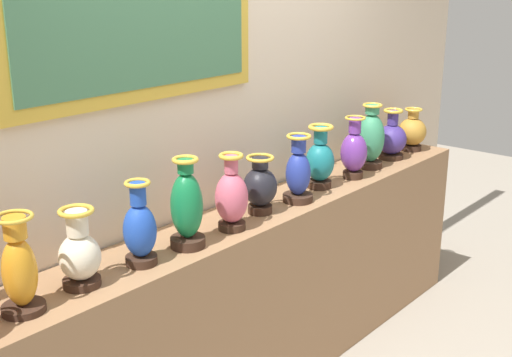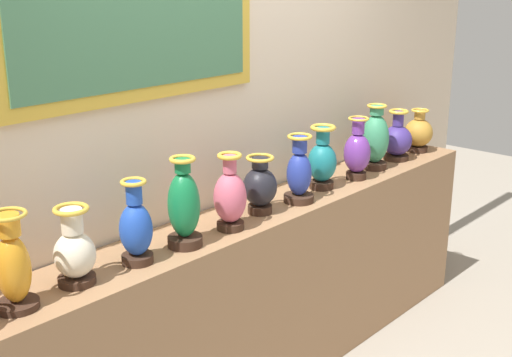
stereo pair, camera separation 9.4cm
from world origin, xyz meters
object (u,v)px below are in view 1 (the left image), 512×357
Objects in this scene: vase_emerald at (187,208)px; vase_teal at (320,160)px; vase_sapphire at (140,230)px; vase_cobalt at (298,173)px; vase_ivory at (80,254)px; vase_ochre at (412,132)px; vase_amber at (19,270)px; vase_onyx at (260,186)px; vase_violet at (354,151)px; vase_rose at (232,197)px; vase_indigo at (392,139)px; vase_jade at (371,139)px.

vase_emerald reaches higher than vase_teal.
vase_emerald is (0.25, -0.01, 0.03)m from vase_sapphire.
vase_ivory is at bearing 178.41° from vase_cobalt.
vase_emerald is 2.12m from vase_ochre.
vase_ivory is at bearing 2.87° from vase_amber.
vase_amber reaches higher than vase_ochre.
vase_emerald reaches higher than vase_onyx.
vase_onyx is at bearing 177.54° from vase_violet.
vase_ochre is at bearing 1.62° from vase_rose.
vase_violet reaches higher than vase_cobalt.
vase_rose is 0.26m from vase_onyx.
vase_indigo is at bearing 0.52° from vase_amber.
vase_emerald is 0.79m from vase_cobalt.
vase_violet is (0.80, -0.03, 0.02)m from vase_onyx.
vase_sapphire is at bearing -179.29° from vase_ochre.
vase_emerald is 0.28m from vase_rose.
vase_sapphire is at bearing -3.97° from vase_ivory.
vase_cobalt is at bearing -8.26° from vase_onyx.
vase_violet is at bearing -1.02° from vase_ivory.
vase_violet is (1.33, 0.00, -0.02)m from vase_emerald.
vase_jade is 0.54m from vase_ochre.
vase_cobalt is 1.32m from vase_ochre.
vase_ivory is 0.81m from vase_rose.
vase_sapphire is 1.12× the size of vase_indigo.
vase_jade reaches higher than vase_onyx.
vase_amber is at bearing 179.30° from vase_sapphire.
vase_cobalt reaches higher than vase_ivory.
vase_sapphire is at bearing -178.51° from vase_onyx.
vase_sapphire reaches higher than vase_indigo.
vase_onyx is 0.52m from vase_teal.
vase_ivory is 0.53m from vase_emerald.
vase_amber is 1.02× the size of vase_sapphire.
vase_cobalt is at bearing -179.62° from vase_violet.
vase_ivory is 1.11× the size of vase_ochre.
vase_indigo is (2.37, 0.01, -0.00)m from vase_ivory.
vase_violet is (0.54, 0.00, 0.01)m from vase_cobalt.
vase_indigo is (0.79, -0.00, -0.03)m from vase_teal.
vase_ivory is 0.89× the size of vase_teal.
vase_emerald is 0.54m from vase_onyx.
vase_violet reaches higher than vase_teal.
vase_ochre is at bearing -0.07° from vase_teal.
vase_emerald is 1.26× the size of vase_indigo.
vase_emerald is at bearing -1.55° from vase_amber.
vase_sapphire reaches higher than vase_onyx.
vase_amber is at bearing -179.25° from vase_teal.
vase_amber reaches higher than vase_sapphire.
vase_jade is (1.83, 0.03, 0.03)m from vase_sapphire.
vase_sapphire is (0.54, -0.01, -0.01)m from vase_amber.
vase_onyx is 0.82× the size of vase_cobalt.
vase_ivory is 1.86m from vase_violet.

